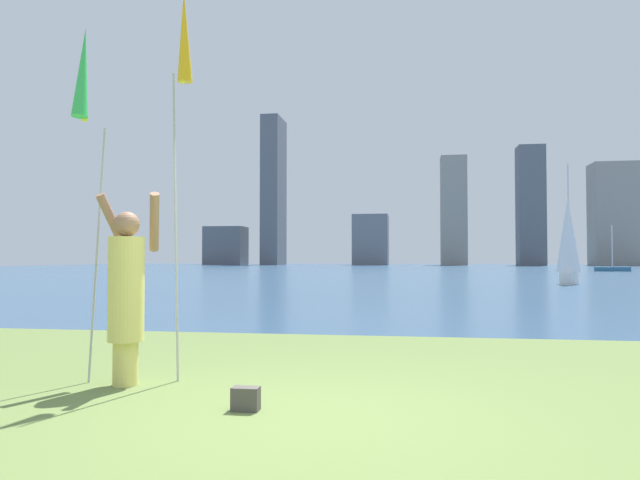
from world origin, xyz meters
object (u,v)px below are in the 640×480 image
person (127,290)px  kite_flag_left (84,83)px  sailboat_4 (612,268)px  kite_flag_right (184,49)px  sailboat_2 (568,240)px  bag (246,399)px

person → kite_flag_left: bearing=-171.0°
person → sailboat_4: sailboat_4 is taller
kite_flag_right → sailboat_2: 25.56m
person → bag: (1.44, -0.75, -0.84)m
kite_flag_left → bag: (1.87, -0.65, -2.90)m
sailboat_2 → bag: bearing=-109.4°
kite_flag_left → sailboat_4: (21.59, 52.74, -2.69)m
sailboat_2 → sailboat_4: bearing=69.0°
kite_flag_right → sailboat_4: sailboat_4 is taller
kite_flag_left → bag: 3.51m
kite_flag_left → sailboat_4: 57.06m
kite_flag_right → person: bearing=-139.2°
kite_flag_left → sailboat_2: bearing=66.3°
person → sailboat_2: size_ratio=0.33×
sailboat_4 → kite_flag_right: bearing=-111.6°
person → bag: bearing=-31.6°
sailboat_4 → sailboat_2: bearing=-111.0°
kite_flag_right → sailboat_4: bearing=68.4°
kite_flag_right → kite_flag_left: bearing=-151.3°
kite_flag_left → person: bearing=13.0°
person → sailboat_4: (21.16, 52.64, -0.63)m
kite_flag_left → sailboat_4: size_ratio=0.83×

